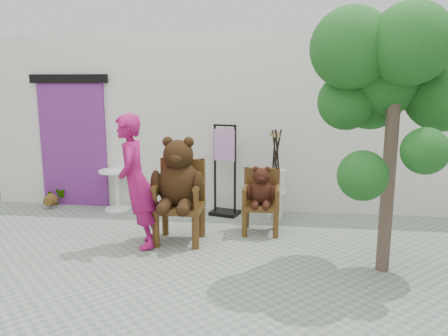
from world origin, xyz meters
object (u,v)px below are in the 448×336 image
object	(u,v)px
stool_bucket	(276,180)
tree	(387,80)
cafe_table	(117,185)
chair_big	(179,184)
person	(137,182)
chair_small	(261,194)
display_stand	(225,181)

from	to	relation	value
stool_bucket	tree	world-z (taller)	tree
cafe_table	tree	distance (m)	4.72
chair_big	tree	distance (m)	2.92
stool_bucket	person	bearing A→B (deg)	-140.75
chair_big	tree	size ratio (longest dim) A/B	0.49
chair_small	chair_big	bearing A→B (deg)	-154.58
stool_bucket	tree	distance (m)	2.64
cafe_table	chair_small	bearing A→B (deg)	-19.10
cafe_table	tree	xyz separation A→B (m)	(3.93, -1.93, 1.76)
display_stand	tree	distance (m)	3.21
chair_small	stool_bucket	bearing A→B (deg)	73.65
display_stand	chair_small	bearing A→B (deg)	-35.70
chair_big	display_stand	bearing A→B (deg)	70.94
stool_bucket	cafe_table	bearing A→B (deg)	176.57
person	chair_small	bearing A→B (deg)	106.55
person	stool_bucket	xyz separation A→B (m)	(1.82, 1.49, -0.25)
chair_small	person	bearing A→B (deg)	-154.28
tree	cafe_table	bearing A→B (deg)	153.91
cafe_table	chair_big	bearing A→B (deg)	-44.45
stool_bucket	display_stand	bearing A→B (deg)	172.58
cafe_table	display_stand	world-z (taller)	display_stand
display_stand	tree	xyz separation A→B (m)	(2.05, -1.87, 1.62)
chair_small	display_stand	xyz separation A→B (m)	(-0.64, 0.82, -0.00)
chair_big	tree	world-z (taller)	tree
person	tree	world-z (taller)	tree
display_stand	tree	bearing A→B (deg)	-25.96
stool_bucket	chair_small	bearing A→B (deg)	-106.35
chair_big	stool_bucket	size ratio (longest dim) A/B	1.01
cafe_table	display_stand	distance (m)	1.89
person	display_stand	distance (m)	1.89
chair_big	chair_small	bearing A→B (deg)	25.42
chair_small	tree	size ratio (longest dim) A/B	0.33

